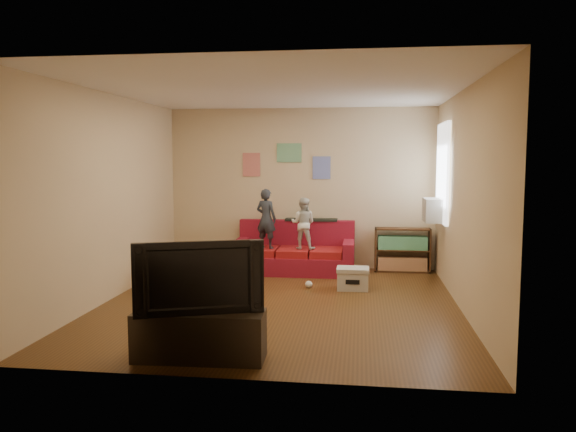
# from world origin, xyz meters

# --- Properties ---
(room_shell) EXTENTS (4.52, 5.02, 2.72)m
(room_shell) POSITION_xyz_m (0.00, 0.00, 1.35)
(room_shell) COLOR #573617
(room_shell) RESTS_ON ground
(sofa) EXTENTS (1.94, 0.89, 0.85)m
(sofa) POSITION_xyz_m (-0.05, 2.07, 0.29)
(sofa) COLOR maroon
(sofa) RESTS_ON ground
(child_a) EXTENTS (0.41, 0.34, 0.97)m
(child_a) POSITION_xyz_m (-0.50, 1.90, 0.89)
(child_a) COLOR #282D36
(child_a) RESTS_ON sofa
(child_b) EXTENTS (0.44, 0.36, 0.83)m
(child_b) POSITION_xyz_m (0.10, 1.90, 0.82)
(child_b) COLOR silver
(child_b) RESTS_ON sofa
(coffee_table) EXTENTS (0.94, 0.52, 0.42)m
(coffee_table) POSITION_xyz_m (-1.05, 0.81, 0.36)
(coffee_table) COLOR #9B805A
(coffee_table) RESTS_ON ground
(remote) EXTENTS (0.19, 0.13, 0.02)m
(remote) POSITION_xyz_m (-1.30, 0.69, 0.43)
(remote) COLOR black
(remote) RESTS_ON coffee_table
(game_controller) EXTENTS (0.13, 0.05, 0.03)m
(game_controller) POSITION_xyz_m (-0.85, 0.86, 0.44)
(game_controller) COLOR silver
(game_controller) RESTS_ON coffee_table
(bookshelf) EXTENTS (0.90, 0.27, 0.72)m
(bookshelf) POSITION_xyz_m (1.70, 2.30, 0.32)
(bookshelf) COLOR #432713
(bookshelf) RESTS_ON ground
(window) EXTENTS (0.04, 1.08, 1.48)m
(window) POSITION_xyz_m (2.22, 1.65, 1.64)
(window) COLOR white
(window) RESTS_ON room_shell
(ac_unit) EXTENTS (0.28, 0.55, 0.35)m
(ac_unit) POSITION_xyz_m (2.10, 1.65, 1.08)
(ac_unit) COLOR #B7B2A3
(ac_unit) RESTS_ON window
(artwork_left) EXTENTS (0.30, 0.01, 0.40)m
(artwork_left) POSITION_xyz_m (-0.85, 2.48, 1.75)
(artwork_left) COLOR #D87266
(artwork_left) RESTS_ON room_shell
(artwork_center) EXTENTS (0.42, 0.01, 0.32)m
(artwork_center) POSITION_xyz_m (-0.20, 2.48, 1.95)
(artwork_center) COLOR #72B27F
(artwork_center) RESTS_ON room_shell
(artwork_right) EXTENTS (0.30, 0.01, 0.38)m
(artwork_right) POSITION_xyz_m (0.35, 2.48, 1.70)
(artwork_right) COLOR #727FCC
(artwork_right) RESTS_ON room_shell
(file_box) EXTENTS (0.45, 0.35, 0.31)m
(file_box) POSITION_xyz_m (0.91, 0.91, 0.16)
(file_box) COLOR beige
(file_box) RESTS_ON ground
(tv_stand) EXTENTS (1.22, 0.45, 0.45)m
(tv_stand) POSITION_xyz_m (-0.45, -2.08, 0.23)
(tv_stand) COLOR #2E251B
(tv_stand) RESTS_ON ground
(television) EXTENTS (1.15, 0.53, 0.67)m
(television) POSITION_xyz_m (-0.45, -2.08, 0.79)
(television) COLOR black
(television) RESTS_ON tv_stand
(tissue) EXTENTS (0.11, 0.11, 0.10)m
(tissue) POSITION_xyz_m (0.29, 0.92, 0.05)
(tissue) COLOR silver
(tissue) RESTS_ON ground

